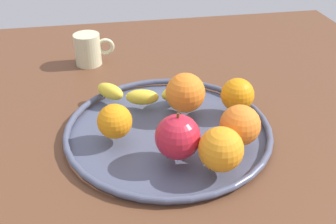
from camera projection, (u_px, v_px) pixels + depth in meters
The scene contains 10 objects.
ground_plane at pixel (168, 142), 76.73cm from camera, with size 125.90×125.90×4.00cm, color brown.
fruit_bowl at pixel (168, 129), 75.17cm from camera, with size 38.71×38.71×1.80cm.
banana at pixel (145, 93), 81.82cm from camera, with size 20.81×9.21×3.15cm.
apple at pixel (175, 137), 65.14cm from camera, with size 7.56×7.56×8.36cm.
orange_back_right at pixel (185, 93), 77.36cm from camera, with size 7.72×7.72×7.72cm, color orange.
orange_front_right at pixel (240, 125), 68.50cm from camera, with size 7.09×7.09×7.09cm, color orange.
orange_back_left at pixel (237, 95), 77.88cm from camera, with size 6.54×6.54×6.54cm, color orange.
orange_center at pixel (115, 121), 70.30cm from camera, with size 6.22×6.22×6.22cm, color orange.
orange_front_left at pixel (221, 149), 62.72cm from camera, with size 7.22×7.22×7.22cm, color orange.
ambient_mug at pixel (89, 49), 99.27cm from camera, with size 9.86×6.44×7.83cm.
Camera 1 is at (-10.88, -60.80, 43.88)cm, focal length 42.89 mm.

